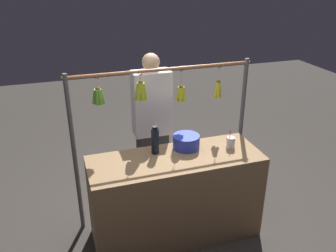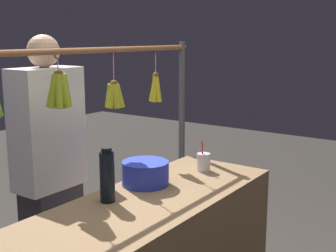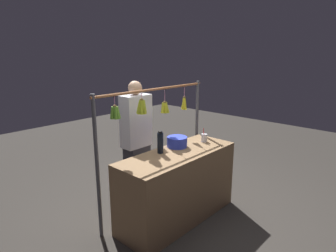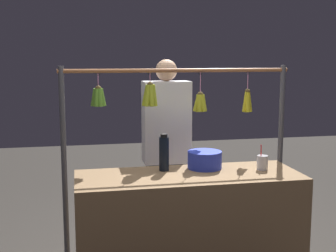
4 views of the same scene
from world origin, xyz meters
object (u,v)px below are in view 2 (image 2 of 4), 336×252
water_bottle (107,176)px  blue_bucket (145,173)px  drink_cup (203,162)px  vendor_person (50,182)px

water_bottle → blue_bucket: size_ratio=1.07×
water_bottle → blue_bucket: (-0.33, -0.01, -0.07)m
blue_bucket → drink_cup: bearing=163.0°
water_bottle → drink_cup: water_bottle is taller
blue_bucket → drink_cup: (-0.43, 0.13, -0.01)m
blue_bucket → vendor_person: 0.63m
drink_cup → water_bottle: bearing=-9.2°
vendor_person → blue_bucket: bearing=107.5°
vendor_person → water_bottle: bearing=77.1°
blue_bucket → drink_cup: size_ratio=1.36×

